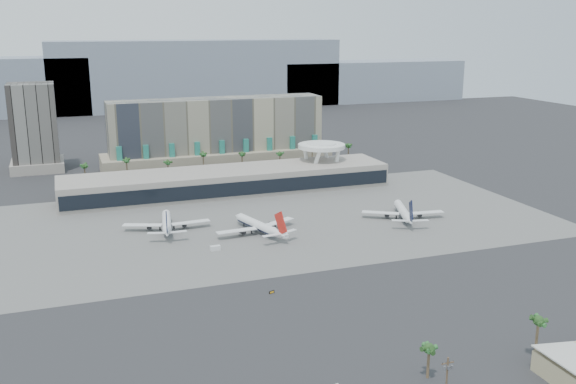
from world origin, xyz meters
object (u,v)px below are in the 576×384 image
object	(u,v)px
service_vehicle_a	(215,248)
taxiway_sign	(272,292)
airliner_centre	(258,225)
airliner_left	(167,223)
utility_pole	(447,377)
service_vehicle_b	(285,236)
airliner_right	(403,212)

from	to	relation	value
service_vehicle_a	taxiway_sign	xyz separation A→B (m)	(7.72, -46.58, -0.49)
airliner_centre	taxiway_sign	distance (m)	63.16
airliner_left	taxiway_sign	world-z (taller)	airliner_left
utility_pole	airliner_centre	bearing A→B (deg)	91.43
utility_pole	taxiway_sign	size ratio (longest dim) A/B	6.07
service_vehicle_a	service_vehicle_b	world-z (taller)	service_vehicle_a
airliner_centre	airliner_right	xyz separation A→B (m)	(67.46, -2.50, -0.04)
utility_pole	airliner_right	world-z (taller)	airliner_right
service_vehicle_a	utility_pole	bearing A→B (deg)	-80.83
service_vehicle_a	service_vehicle_b	size ratio (longest dim) A/B	1.29
airliner_left	airliner_centre	distance (m)	39.41
airliner_centre	service_vehicle_a	distance (m)	26.75
airliner_right	service_vehicle_a	distance (m)	90.46
airliner_left	service_vehicle_a	xyz separation A→B (m)	(13.55, -31.59, -2.39)
airliner_right	airliner_left	bearing A→B (deg)	-171.60
utility_pole	airliner_left	xyz separation A→B (m)	(-39.04, 151.80, -3.81)
taxiway_sign	airliner_right	bearing A→B (deg)	17.62
taxiway_sign	airliner_left	bearing A→B (deg)	87.10
utility_pole	airliner_centre	xyz separation A→B (m)	(-3.37, 135.06, -3.75)
airliner_right	service_vehicle_b	bearing A→B (deg)	-154.17
airliner_centre	service_vehicle_a	size ratio (longest dim) A/B	9.93
airliner_left	service_vehicle_b	distance (m)	51.29
airliner_left	airliner_centre	xyz separation A→B (m)	(35.67, -16.74, 0.07)
utility_pole	airliner_left	world-z (taller)	airliner_left
airliner_centre	service_vehicle_b	bearing A→B (deg)	-65.48
airliner_left	airliner_centre	size ratio (longest dim) A/B	1.00
service_vehicle_b	taxiway_sign	size ratio (longest dim) A/B	1.50
utility_pole	service_vehicle_a	bearing A→B (deg)	101.97
airliner_centre	taxiway_sign	world-z (taller)	airliner_centre
airliner_centre	service_vehicle_b	xyz separation A→B (m)	(8.24, -9.62, -2.63)
service_vehicle_a	taxiway_sign	bearing A→B (deg)	-83.39
airliner_right	airliner_centre	bearing A→B (deg)	-163.15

